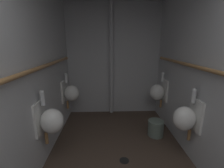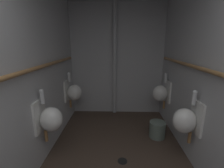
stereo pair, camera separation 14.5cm
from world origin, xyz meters
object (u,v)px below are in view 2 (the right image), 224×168
Objects in this scene: urinal_left_far at (73,92)px; urinal_right_mid at (186,120)px; standpipe_back_wall at (115,61)px; floor_drain at (122,161)px; urinal_right_far at (161,93)px; urinal_left_mid at (50,119)px; waste_bin at (157,129)px.

urinal_left_far and urinal_right_mid have the same top height.
standpipe_back_wall reaches higher than floor_drain.
urinal_right_mid is at bearing -0.19° from floor_drain.
urinal_right_mid is at bearing -32.93° from urinal_left_far.
urinal_left_far is 1.81m from urinal_right_far.
urinal_left_mid is at bearing -90.00° from urinal_left_far.
urinal_right_mid and urinal_right_far have the same top height.
urinal_left_far is 1.67m from floor_drain.
urinal_right_mid is 1.06m from floor_drain.
urinal_left_far is 2.59× the size of waste_bin.
standpipe_back_wall is (0.85, 0.44, 0.59)m from urinal_left_far.
urinal_right_mid is 5.39× the size of floor_drain.
standpipe_back_wall reaches higher than urinal_right_far.
urinal_right_mid reaches higher than floor_drain.
urinal_left_mid is 1.93m from standpipe_back_wall.
urinal_left_mid and urinal_right_mid have the same top height.
floor_drain is at bearing 0.85° from urinal_left_mid.
urinal_left_mid and urinal_left_far have the same top height.
urinal_left_mid is 1.19m from urinal_left_far.
urinal_left_mid is 1.19m from floor_drain.
urinal_left_mid is 0.31× the size of standpipe_back_wall.
urinal_right_far is 0.31× the size of standpipe_back_wall.
floor_drain is 0.48× the size of waste_bin.
urinal_right_far is at bearing 71.63° from waste_bin.
standpipe_back_wall is at bearing 120.73° from urinal_right_mid.
standpipe_back_wall reaches higher than urinal_right_mid.
urinal_right_far is 2.59× the size of waste_bin.
urinal_right_far is at bearing -24.97° from standpipe_back_wall.
standpipe_back_wall is (0.85, 1.63, 0.59)m from urinal_left_mid.
urinal_left_far is 1.00× the size of urinal_right_mid.
standpipe_back_wall is 17.63× the size of floor_drain.
urinal_left_far is (0.00, 1.19, 0.00)m from urinal_left_mid.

